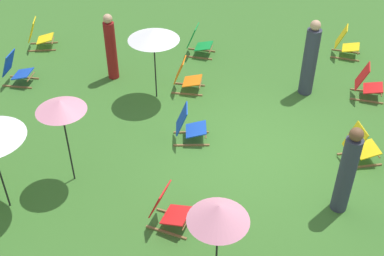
{
  "coord_description": "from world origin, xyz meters",
  "views": [
    {
      "loc": [
        -8.03,
        0.54,
        6.67
      ],
      "look_at": [
        0.0,
        1.2,
        0.5
      ],
      "focal_mm": 46.6,
      "sensor_mm": 36.0,
      "label": 1
    }
  ],
  "objects_px": {
    "deckchair_3": "(367,83)",
    "deckchair_6": "(168,209)",
    "deckchair_9": "(186,77)",
    "deckchair_14": "(16,70)",
    "person_2": "(347,172)",
    "person_0": "(111,48)",
    "umbrella_0": "(61,106)",
    "deckchair_1": "(346,43)",
    "umbrella_1": "(218,213)",
    "deckchair_5": "(198,42)",
    "deckchair_4": "(360,146)",
    "deckchair_10": "(39,35)",
    "umbrella_3": "(153,35)",
    "person_1": "(310,60)",
    "deckchair_11": "(189,126)"
  },
  "relations": [
    {
      "from": "deckchair_3",
      "to": "deckchair_6",
      "type": "relative_size",
      "value": 0.96
    },
    {
      "from": "deckchair_9",
      "to": "deckchair_14",
      "type": "bearing_deg",
      "value": 94.11
    },
    {
      "from": "deckchair_6",
      "to": "person_2",
      "type": "distance_m",
      "value": 3.14
    },
    {
      "from": "person_0",
      "to": "deckchair_6",
      "type": "bearing_deg",
      "value": 37.0
    },
    {
      "from": "deckchair_14",
      "to": "umbrella_0",
      "type": "bearing_deg",
      "value": -141.09
    },
    {
      "from": "deckchair_1",
      "to": "umbrella_1",
      "type": "xyz_separation_m",
      "value": [
        -7.48,
        3.16,
        1.15
      ]
    },
    {
      "from": "umbrella_0",
      "to": "deckchair_5",
      "type": "bearing_deg",
      "value": -21.7
    },
    {
      "from": "umbrella_0",
      "to": "person_0",
      "type": "xyz_separation_m",
      "value": [
        3.78,
        0.01,
        -0.89
      ]
    },
    {
      "from": "deckchair_4",
      "to": "deckchair_14",
      "type": "distance_m",
      "value": 8.23
    },
    {
      "from": "deckchair_4",
      "to": "umbrella_1",
      "type": "xyz_separation_m",
      "value": [
        -3.09,
        2.74,
        1.15
      ]
    },
    {
      "from": "deckchair_10",
      "to": "umbrella_3",
      "type": "relative_size",
      "value": 0.47
    },
    {
      "from": "person_0",
      "to": "person_2",
      "type": "height_order",
      "value": "person_2"
    },
    {
      "from": "deckchair_4",
      "to": "umbrella_0",
      "type": "relative_size",
      "value": 0.46
    },
    {
      "from": "deckchair_10",
      "to": "deckchair_14",
      "type": "bearing_deg",
      "value": 171.05
    },
    {
      "from": "deckchair_9",
      "to": "umbrella_0",
      "type": "distance_m",
      "value": 4.06
    },
    {
      "from": "deckchair_14",
      "to": "deckchair_1",
      "type": "bearing_deg",
      "value": -72.21
    },
    {
      "from": "deckchair_1",
      "to": "deckchair_4",
      "type": "relative_size",
      "value": 0.99
    },
    {
      "from": "deckchair_5",
      "to": "person_2",
      "type": "relative_size",
      "value": 0.46
    },
    {
      "from": "deckchair_5",
      "to": "person_1",
      "type": "height_order",
      "value": "person_1"
    },
    {
      "from": "deckchair_1",
      "to": "person_0",
      "type": "xyz_separation_m",
      "value": [
        -1.61,
        6.0,
        0.46
      ]
    },
    {
      "from": "deckchair_5",
      "to": "umbrella_3",
      "type": "height_order",
      "value": "umbrella_3"
    },
    {
      "from": "deckchair_6",
      "to": "person_0",
      "type": "distance_m",
      "value": 5.18
    },
    {
      "from": "deckchair_1",
      "to": "deckchair_11",
      "type": "height_order",
      "value": "same"
    },
    {
      "from": "umbrella_0",
      "to": "person_1",
      "type": "xyz_separation_m",
      "value": [
        3.47,
        -4.77,
        -0.83
      ]
    },
    {
      "from": "deckchair_1",
      "to": "deckchair_9",
      "type": "relative_size",
      "value": 1.01
    },
    {
      "from": "deckchair_3",
      "to": "umbrella_3",
      "type": "relative_size",
      "value": 0.47
    },
    {
      "from": "deckchair_6",
      "to": "person_2",
      "type": "relative_size",
      "value": 0.48
    },
    {
      "from": "deckchair_3",
      "to": "umbrella_1",
      "type": "relative_size",
      "value": 0.5
    },
    {
      "from": "deckchair_3",
      "to": "deckchair_6",
      "type": "height_order",
      "value": "same"
    },
    {
      "from": "umbrella_3",
      "to": "person_1",
      "type": "bearing_deg",
      "value": -82.22
    },
    {
      "from": "deckchair_3",
      "to": "person_0",
      "type": "bearing_deg",
      "value": 97.06
    },
    {
      "from": "deckchair_3",
      "to": "deckchair_11",
      "type": "distance_m",
      "value": 4.52
    },
    {
      "from": "umbrella_3",
      "to": "person_0",
      "type": "xyz_separation_m",
      "value": [
        0.8,
        1.21,
        -0.8
      ]
    },
    {
      "from": "deckchair_11",
      "to": "person_0",
      "type": "relative_size",
      "value": 0.49
    },
    {
      "from": "deckchair_4",
      "to": "umbrella_3",
      "type": "relative_size",
      "value": 0.48
    },
    {
      "from": "deckchair_9",
      "to": "umbrella_3",
      "type": "bearing_deg",
      "value": 121.58
    },
    {
      "from": "deckchair_6",
      "to": "deckchair_10",
      "type": "distance_m",
      "value": 7.52
    },
    {
      "from": "deckchair_4",
      "to": "deckchair_1",
      "type": "bearing_deg",
      "value": -19.37
    },
    {
      "from": "deckchair_10",
      "to": "deckchair_6",
      "type": "bearing_deg",
      "value": -154.94
    },
    {
      "from": "deckchair_6",
      "to": "deckchair_14",
      "type": "xyz_separation_m",
      "value": [
        4.31,
        4.29,
        0.0
      ]
    },
    {
      "from": "deckchair_14",
      "to": "umbrella_3",
      "type": "bearing_deg",
      "value": -91.68
    },
    {
      "from": "deckchair_6",
      "to": "deckchair_3",
      "type": "bearing_deg",
      "value": -26.86
    },
    {
      "from": "umbrella_1",
      "to": "person_1",
      "type": "relative_size",
      "value": 0.89
    },
    {
      "from": "deckchair_6",
      "to": "deckchair_9",
      "type": "distance_m",
      "value": 4.33
    },
    {
      "from": "deckchair_10",
      "to": "person_2",
      "type": "distance_m",
      "value": 9.21
    },
    {
      "from": "deckchair_9",
      "to": "person_0",
      "type": "relative_size",
      "value": 0.49
    },
    {
      "from": "umbrella_0",
      "to": "person_0",
      "type": "bearing_deg",
      "value": 0.16
    },
    {
      "from": "deckchair_9",
      "to": "deckchair_1",
      "type": "bearing_deg",
      "value": -59.59
    },
    {
      "from": "person_2",
      "to": "umbrella_1",
      "type": "bearing_deg",
      "value": -95.11
    },
    {
      "from": "person_1",
      "to": "umbrella_3",
      "type": "bearing_deg",
      "value": -74.29
    }
  ]
}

